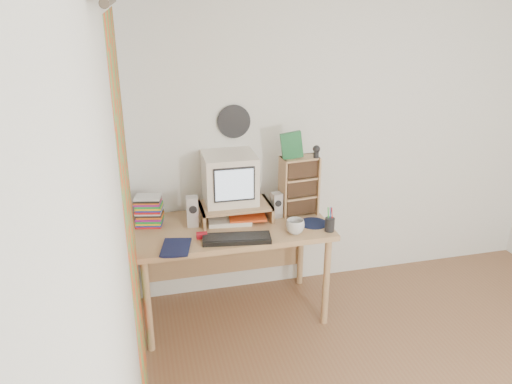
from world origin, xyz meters
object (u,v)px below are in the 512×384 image
crt_monitor (230,179)px  cd_rack (299,186)px  desk (230,238)px  diary (162,246)px  dvd_stack (149,209)px  mug (295,227)px  keyboard (237,239)px

crt_monitor → cd_rack: (0.51, -0.06, -0.07)m
desk → cd_rack: cd_rack is taller
desk → diary: 0.62m
dvd_stack → mug: size_ratio=2.00×
desk → crt_monitor: (0.03, 0.09, 0.43)m
desk → keyboard: bearing=-92.4°
desk → dvd_stack: 0.64m
mug → diary: (-0.92, -0.02, -0.03)m
crt_monitor → cd_rack: size_ratio=0.84×
keyboard → dvd_stack: size_ratio=1.79×
desk → diary: bearing=-148.8°
cd_rack → diary: size_ratio=2.01×
cd_rack → mug: 0.38m
desk → mug: (0.41, -0.29, 0.19)m
crt_monitor → mug: bearing=-43.9°
keyboard → cd_rack: cd_rack is taller
dvd_stack → diary: bearing=-69.1°
keyboard → dvd_stack: 0.69m
keyboard → mug: (0.42, 0.02, 0.04)m
crt_monitor → keyboard: bearing=-94.7°
crt_monitor → keyboard: crt_monitor is taller
keyboard → mug: bearing=10.7°
mug → diary: bearing=-178.9°
crt_monitor → desk: bearing=-106.4°
keyboard → cd_rack: (0.55, 0.33, 0.21)m
keyboard → dvd_stack: dvd_stack is taller
dvd_stack → cd_rack: (1.11, -0.06, 0.10)m
crt_monitor → dvd_stack: (-0.60, -0.01, -0.17)m
keyboard → dvd_stack: (-0.56, 0.39, 0.11)m
dvd_stack → mug: (0.98, -0.37, -0.08)m
crt_monitor → cd_rack: 0.52m
crt_monitor → mug: crt_monitor is taller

